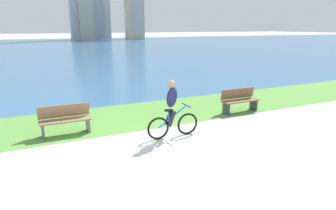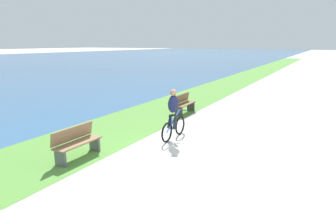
{
  "view_description": "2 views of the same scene",
  "coord_description": "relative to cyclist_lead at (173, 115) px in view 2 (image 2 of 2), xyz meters",
  "views": [
    {
      "loc": [
        -2.46,
        -6.11,
        3.17
      ],
      "look_at": [
        0.84,
        0.99,
        1.04
      ],
      "focal_mm": 30.84,
      "sensor_mm": 36.0,
      "label": 1
    },
    {
      "loc": [
        -7.4,
        -3.35,
        3.22
      ],
      "look_at": [
        0.82,
        1.22,
        1.21
      ],
      "focal_mm": 31.16,
      "sensor_mm": 36.0,
      "label": 2
    }
  ],
  "objects": [
    {
      "name": "ground_plane",
      "position": [
        -1.04,
        -1.14,
        -0.84
      ],
      "size": [
        300.0,
        300.0,
        0.0
      ],
      "primitive_type": "plane",
      "color": "#B2AFA8"
    },
    {
      "name": "grass_strip_bayside",
      "position": [
        -1.04,
        2.54,
        -0.84
      ],
      "size": [
        120.0,
        3.31,
        0.01
      ],
      "primitive_type": "cube",
      "color": "#59933D",
      "rests_on": "ground"
    },
    {
      "name": "bench_far_along_path",
      "position": [
        3.49,
        1.3,
        -0.39
      ],
      "size": [
        1.5,
        0.47,
        0.9
      ],
      "color": "brown",
      "rests_on": "ground"
    },
    {
      "name": "bench_near_path",
      "position": [
        -2.83,
        1.6,
        -0.39
      ],
      "size": [
        1.5,
        0.47,
        0.9
      ],
      "color": "olive",
      "rests_on": "ground"
    },
    {
      "name": "cyclist_lead",
      "position": [
        0.0,
        0.0,
        0.0
      ],
      "size": [
        1.64,
        0.52,
        1.71
      ],
      "color": "black",
      "rests_on": "ground"
    }
  ]
}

